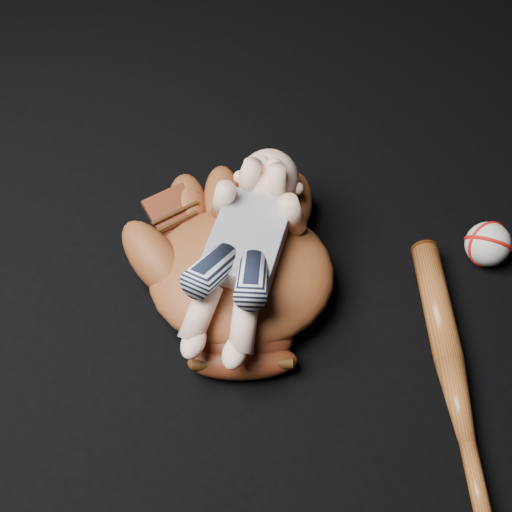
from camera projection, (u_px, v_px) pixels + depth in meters
name	position (u px, v px, depth m)	size (l,w,h in m)	color
baseball_glove	(241.00, 268.00, 1.06)	(0.38, 0.44, 0.14)	brown
newborn_baby	(242.00, 250.00, 1.00)	(0.18, 0.39, 0.16)	beige
baseball_bat	(453.00, 378.00, 0.99)	(0.05, 0.50, 0.05)	#92491C
baseball	(488.00, 244.00, 1.12)	(0.08, 0.08, 0.08)	silver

